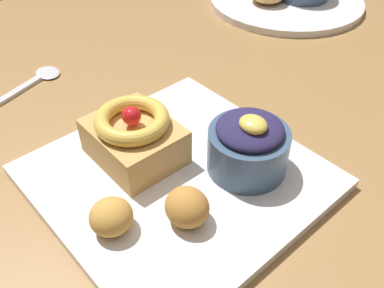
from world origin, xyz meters
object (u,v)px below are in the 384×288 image
(cake_slice, at_px, (134,136))
(spoon, at_px, (33,81))
(fritter_middle, at_px, (187,207))
(fritter_front, at_px, (113,219))
(front_plate, at_px, (178,177))
(back_plate, at_px, (286,1))
(berry_ramekin, at_px, (248,145))

(cake_slice, relative_size, spoon, 0.78)
(spoon, bearing_deg, fritter_middle, -108.34)
(fritter_front, distance_m, spoon, 0.31)
(front_plate, xyz_separation_m, fritter_middle, (0.05, -0.03, 0.02))
(front_plate, distance_m, back_plate, 0.50)
(fritter_front, height_order, fritter_middle, fritter_middle)
(fritter_front, xyz_separation_m, fritter_middle, (0.03, 0.06, 0.00))
(fritter_middle, bearing_deg, fritter_front, -120.95)
(berry_ramekin, xyz_separation_m, spoon, (-0.32, -0.09, -0.04))
(berry_ramekin, distance_m, fritter_middle, 0.09)
(cake_slice, distance_m, fritter_front, 0.10)
(fritter_middle, relative_size, back_plate, 0.15)
(spoon, bearing_deg, cake_slice, -104.70)
(fritter_front, relative_size, spoon, 0.32)
(berry_ramekin, height_order, spoon, berry_ramekin)
(fritter_middle, xyz_separation_m, spoon, (-0.33, 0.01, -0.03))
(fritter_middle, height_order, spoon, fritter_middle)
(spoon, bearing_deg, back_plate, -24.43)
(cake_slice, bearing_deg, berry_ramekin, 39.76)
(front_plate, height_order, berry_ramekin, berry_ramekin)
(fritter_front, bearing_deg, front_plate, 101.77)
(front_plate, height_order, fritter_front, fritter_front)
(berry_ramekin, distance_m, back_plate, 0.47)
(berry_ramekin, relative_size, fritter_front, 2.09)
(berry_ramekin, bearing_deg, front_plate, -125.01)
(cake_slice, bearing_deg, fritter_front, -46.85)
(front_plate, height_order, spoon, front_plate)
(berry_ramekin, xyz_separation_m, fritter_front, (-0.02, -0.15, -0.01))
(cake_slice, distance_m, berry_ramekin, 0.12)
(front_plate, bearing_deg, cake_slice, -161.38)
(berry_ramekin, distance_m, fritter_front, 0.15)
(cake_slice, height_order, fritter_middle, cake_slice)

